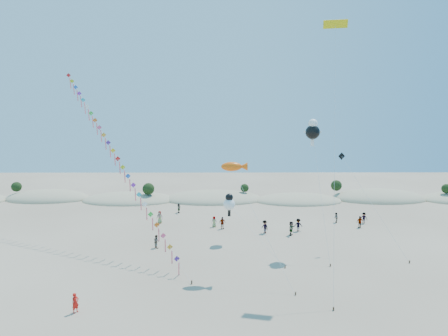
% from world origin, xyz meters
% --- Properties ---
extents(dune_ridge, '(145.30, 11.49, 5.57)m').
position_xyz_m(dune_ridge, '(1.06, 45.14, 0.11)').
color(dune_ridge, tan).
rests_on(dune_ridge, ground).
extents(kite_train, '(19.69, 21.32, 22.32)m').
position_xyz_m(kite_train, '(-11.41, 20.22, 11.52)').
color(kite_train, '#3F2D1E').
rests_on(kite_train, ground).
extents(fish_kite, '(6.72, 6.16, 11.32)m').
position_xyz_m(fish_kite, '(2.96, 12.27, 10.82)').
color(fish_kite, '#3F2D1E').
rests_on(fish_kite, ground).
extents(cartoon_kite_low, '(6.52, 9.10, 6.29)m').
position_xyz_m(cartoon_kite_low, '(2.60, 20.91, 5.09)').
color(cartoon_kite_low, '#3F2D1E').
rests_on(cartoon_kite_low, ground).
extents(cartoon_kite_high, '(2.00, 6.78, 15.55)m').
position_xyz_m(cartoon_kite_high, '(12.30, 18.92, 14.19)').
color(cartoon_kite_high, '#3F2D1E').
rests_on(cartoon_kite_high, ground).
extents(parafoil_kite, '(3.00, 9.29, 25.10)m').
position_xyz_m(parafoil_kite, '(12.63, 12.54, 24.16)').
color(parafoil_kite, '#3F2D1E').
rests_on(parafoil_kite, ground).
extents(dark_kite, '(6.50, 6.11, 11.56)m').
position_xyz_m(dark_kite, '(17.89, 18.09, 7.83)').
color(dark_kite, '#3F2D1E').
rests_on(dark_kite, ground).
extents(flyer_foreground, '(0.67, 0.72, 1.66)m').
position_xyz_m(flyer_foreground, '(-10.22, 3.75, 0.83)').
color(flyer_foreground, red).
rests_on(flyer_foreground, ground).
extents(beachgoers, '(31.56, 17.77, 1.88)m').
position_xyz_m(beachgoers, '(7.48, 26.77, 0.86)').
color(beachgoers, slate).
rests_on(beachgoers, ground).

